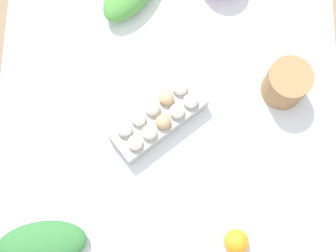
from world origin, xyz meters
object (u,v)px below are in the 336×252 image
object	(u,v)px
paper_bag	(286,83)
orange_3	(236,242)
egg_carton	(158,118)
greens_bunch_scallion	(41,244)

from	to	relation	value
paper_bag	orange_3	bearing A→B (deg)	161.75
egg_carton	orange_3	bearing A→B (deg)	-96.16
paper_bag	orange_3	size ratio (longest dim) A/B	1.83
greens_bunch_scallion	paper_bag	bearing A→B (deg)	-55.63
egg_carton	orange_3	xyz separation A→B (m)	(-0.35, -0.23, -0.01)
orange_3	greens_bunch_scallion	bearing A→B (deg)	91.81
egg_carton	orange_3	distance (m)	0.42
egg_carton	greens_bunch_scallion	size ratio (longest dim) A/B	1.19
egg_carton	paper_bag	distance (m)	0.39
orange_3	egg_carton	bearing A→B (deg)	32.80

